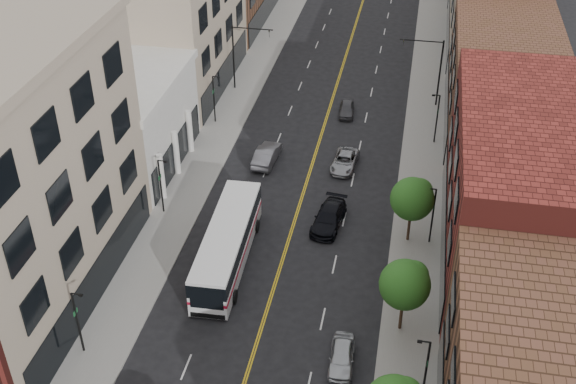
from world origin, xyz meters
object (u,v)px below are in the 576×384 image
Objects in this scene: city_bus at (227,243)px; car_lane_c at (347,109)px; car_lane_b at (345,161)px; car_parked_far at (342,356)px; car_lane_a at (329,218)px; car_lane_behind at (267,155)px.

car_lane_c is at bearing 74.90° from city_bus.
car_lane_b is at bearing 63.38° from city_bus.
car_lane_b is at bearing 94.39° from car_parked_far.
city_bus is 16.89m from car_lane_b.
city_bus is 2.46× the size of car_lane_a.
car_lane_a is at bearing -86.86° from car_lane_b.
car_parked_far is 24.02m from car_lane_b.
car_lane_behind is at bearing -123.54° from car_lane_c.
car_lane_b is (-2.81, 23.85, -0.04)m from car_parked_far.
car_lane_a is (-2.96, 14.71, 0.08)m from car_parked_far.
city_bus is 26.33m from car_lane_c.
car_lane_a is at bearing 99.04° from car_parked_far.
car_lane_behind reaches higher than car_lane_b.
car_parked_far is 0.82× the size of car_lane_behind.
car_lane_c is (-1.07, 10.30, -0.01)m from car_lane_b.
car_lane_a is 9.15m from car_lane_b.
car_lane_behind is 1.05× the size of car_lane_b.
car_lane_c is at bearing 100.00° from car_lane_b.
car_lane_behind is at bearing 88.72° from city_bus.
city_bus reaches higher than car_lane_b.
city_bus reaches higher than car_parked_far.
car_lane_behind is at bearing -172.22° from car_lane_b.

